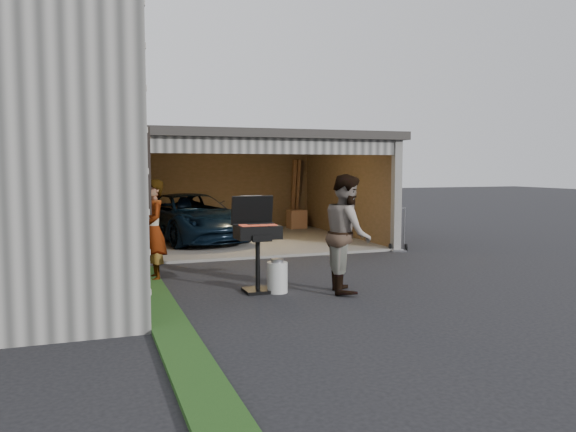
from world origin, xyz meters
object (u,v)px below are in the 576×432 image
Objects in this scene: propane_tank at (277,277)px; bbq_grill at (257,235)px; hand_truck at (398,243)px; man at (347,233)px; woman at (154,231)px; plywood_panel at (141,262)px; minivan at (190,219)px.

bbq_grill is at bearing 149.14° from propane_tank.
hand_truck is at bearing 34.69° from bbq_grill.
hand_truck is (3.13, 3.61, -0.76)m from man.
man reaches higher than woman.
man reaches higher than bbq_grill.
man is at bearing -18.99° from plywood_panel.
woman reaches higher than bbq_grill.
propane_tank is at bearing -30.86° from bbq_grill.
plywood_panel is (-2.09, 0.80, 0.25)m from propane_tank.
woman is 2.50m from propane_tank.
plywood_panel is (-1.80, 0.62, -0.43)m from bbq_grill.
man reaches higher than plywood_panel.
woman is at bearing -142.70° from hand_truck.
plywood_panel is 0.94× the size of hand_truck.
woman is 3.64× the size of propane_tank.
minivan is at bearing 89.88° from bbq_grill.
woman is at bearing -121.33° from minivan.
plywood_panel reaches higher than propane_tank.
minivan is 9.08× the size of propane_tank.
man is at bearing 51.38° from woman.
bbq_grill is 1.47× the size of hand_truck.
hand_truck reaches higher than propane_tank.
man is 1.91× the size of plywood_panel.
propane_tank is 2.25m from plywood_panel.
minivan is 5.57m from hand_truck.
minivan is 6.04m from plywood_panel.
bbq_grill is at bearing 87.29° from man.
man is 1.23× the size of bbq_grill.
minivan is at bearing 72.51° from plywood_panel.
bbq_grill is at bearing -104.42° from minivan.
man is at bearing -18.93° from bbq_grill.
bbq_grill is 0.76m from propane_tank.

